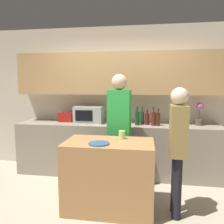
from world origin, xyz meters
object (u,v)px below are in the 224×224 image
object	(u,v)px
cup_0	(122,135)
bottle_0	(137,118)
person_left	(178,142)
person_center	(119,121)
microwave	(89,114)
bottle_4	(158,119)
bottle_2	(147,119)
toaster	(66,117)
bottle_3	(153,118)
bottle_1	(142,117)
plate_on_island	(99,143)
potted_plant	(200,114)

from	to	relation	value
cup_0	bottle_0	bearing A→B (deg)	79.39
person_left	person_center	size ratio (longest dim) A/B	0.89
microwave	bottle_4	size ratio (longest dim) A/B	1.75
microwave	bottle_2	size ratio (longest dim) A/B	1.94
toaster	bottle_3	xyz separation A→B (m)	(1.62, -0.16, 0.03)
bottle_2	person_center	size ratio (longest dim) A/B	0.15
bottle_1	plate_on_island	bearing A→B (deg)	-110.92
person_center	toaster	bearing A→B (deg)	-24.40
microwave	person_left	bearing A→B (deg)	-41.18
bottle_4	plate_on_island	xyz separation A→B (m)	(-0.77, -1.20, -0.13)
plate_on_island	bottle_3	bearing A→B (deg)	59.70
toaster	bottle_1	bearing A→B (deg)	-1.61
bottle_3	plate_on_island	size ratio (longest dim) A/B	1.24
bottle_1	bottle_4	bearing A→B (deg)	-23.37
bottle_3	person_left	world-z (taller)	person_left
bottle_3	plate_on_island	xyz separation A→B (m)	(-0.70, -1.19, -0.14)
plate_on_island	cup_0	distance (m)	0.40
bottle_2	person_center	distance (m)	0.69
cup_0	person_center	world-z (taller)	person_center
toaster	potted_plant	distance (m)	2.41
bottle_0	bottle_1	bearing A→B (deg)	53.67
bottle_2	bottle_1	bearing A→B (deg)	150.08
bottle_3	cup_0	size ratio (longest dim) A/B	2.95
potted_plant	person_center	size ratio (longest dim) A/B	0.22
bottle_3	person_left	size ratio (longest dim) A/B	0.20
microwave	plate_on_island	bearing A→B (deg)	-70.84
microwave	toaster	size ratio (longest dim) A/B	2.00
cup_0	person_left	distance (m)	0.72
potted_plant	plate_on_island	distance (m)	2.02
potted_plant	bottle_1	size ratio (longest dim) A/B	1.28
bottle_2	bottle_3	size ratio (longest dim) A/B	0.83
person_left	toaster	bearing A→B (deg)	58.20
bottle_0	cup_0	bearing A→B (deg)	-100.61
bottle_4	cup_0	world-z (taller)	bottle_4
potted_plant	bottle_3	xyz separation A→B (m)	(-0.79, -0.16, -0.07)
bottle_3	plate_on_island	distance (m)	1.39
microwave	person_left	xyz separation A→B (m)	(1.42, -1.24, -0.14)
toaster	bottle_4	world-z (taller)	bottle_4
microwave	person_center	bearing A→B (deg)	-45.05
person_left	person_center	distance (m)	1.00
bottle_1	cup_0	size ratio (longest dim) A/B	2.83
bottle_3	cup_0	bearing A→B (deg)	-116.65
bottle_1	person_center	xyz separation A→B (m)	(-0.34, -0.60, 0.02)
bottle_2	cup_0	size ratio (longest dim) A/B	2.46
bottle_0	person_center	bearing A→B (deg)	-117.87
toaster	person_center	bearing A→B (deg)	-30.38
microwave	cup_0	distance (m)	1.28
potted_plant	bottle_2	size ratio (longest dim) A/B	1.47
bottle_3	person_center	distance (m)	0.71
bottle_3	bottle_1	bearing A→B (deg)	147.50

